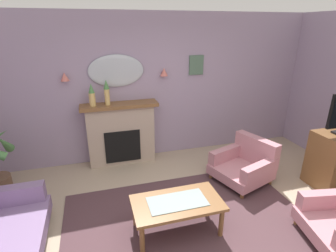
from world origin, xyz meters
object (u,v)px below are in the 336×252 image
Objects in this scene: mantel_vase_centre at (92,95)px; mantel_vase_left at (107,92)px; wall_mirror at (116,71)px; coffee_table at (177,205)px; framed_picture at (196,65)px; armchair_in_corner at (245,163)px; fireplace at (121,134)px; wall_sconce_left at (65,77)px; wall_sconce_right at (164,72)px.

mantel_vase_left is at bearing -0.00° from mantel_vase_centre.
mantel_vase_centre is 0.40× the size of wall_mirror.
wall_mirror is 2.57m from coffee_table.
armchair_in_corner is at bearing -73.96° from framed_picture.
fireplace is 1.91m from framed_picture.
mantel_vase_left reaches higher than fireplace.
fireplace is 1.38m from wall_sconce_left.
coffee_table is at bearing -101.29° from wall_sconce_right.
coffee_table is at bearing -78.72° from wall_mirror.
framed_picture reaches higher than wall_sconce_right.
wall_sconce_right is (1.30, 0.12, 0.31)m from mantel_vase_centre.
armchair_in_corner is (1.04, -1.29, -1.35)m from wall_sconce_right.
wall_mirror reaches higher than fireplace.
wall_mirror reaches higher than coffee_table.
mantel_vase_left is at bearing -173.48° from wall_sconce_right.
fireplace is 9.71× the size of wall_sconce_right.
fireplace is 1.42× the size of wall_mirror.
wall_sconce_right is at bearing 0.00° from wall_sconce_left.
wall_mirror is at bearing 176.63° from wall_sconce_right.
framed_picture reaches higher than coffee_table.
wall_mirror reaches higher than framed_picture.
wall_sconce_left is 3.32m from armchair_in_corner.
fireplace is at bearing -174.23° from framed_picture.
mantel_vase_left reaches higher than coffee_table.
wall_sconce_right is 2.50m from coffee_table.
fireplace is 1.15m from wall_mirror.
wall_sconce_left is at bearing 169.54° from mantel_vase_left.
framed_picture is (1.95, 0.18, 0.40)m from mantel_vase_centre.
mantel_vase_centre is 2.78× the size of wall_sconce_left.
mantel_vase_left is at bearing -173.96° from framed_picture.
armchair_in_corner is at bearing -35.38° from wall_mirror.
mantel_vase_centre is 2.38m from coffee_table.
fireplace reaches higher than coffee_table.
wall_mirror is at bearing 90.00° from fireplace.
wall_sconce_left is at bearing 163.30° from mantel_vase_centre.
mantel_vase_left is 0.71m from wall_sconce_left.
framed_picture is at bearing 5.77° from fireplace.
wall_sconce_left and wall_sconce_right have the same top height.
fireplace is at bearing 147.59° from armchair_in_corner.
wall_sconce_left is at bearing -176.63° from wall_mirror.
wall_sconce_left is 2.77m from coffee_table.
mantel_vase_centre is at bearing 113.90° from coffee_table.
mantel_vase_left is 1.75m from framed_picture.
fireplace is 0.90m from mantel_vase_centre.
mantel_vase_left is 2.63m from armchair_in_corner.
wall_sconce_left is at bearing -178.54° from framed_picture.
framed_picture is (2.35, 0.06, 0.09)m from wall_sconce_left.
armchair_in_corner is (1.89, -1.34, -1.40)m from wall_mirror.
wall_sconce_left is at bearing 121.30° from coffee_table.
framed_picture is at bearing 5.27° from wall_sconce_right.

